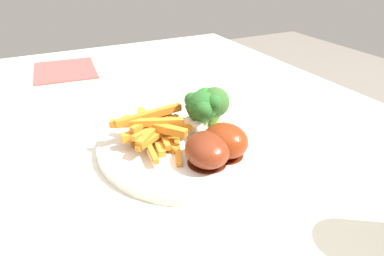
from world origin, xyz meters
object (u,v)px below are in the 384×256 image
Objects in this scene: broccoli_floret_middle at (207,103)px; carrot_fries_pile at (155,129)px; chicken_drumstick_far at (223,140)px; dining_table at (165,188)px; chicken_drumstick_near at (207,148)px; dinner_plate at (192,143)px; broccoli_floret_back at (214,103)px; broccoli_floret_front at (202,107)px.

broccoli_floret_middle is 0.39× the size of carrot_fries_pile.
dining_table is at bearing -148.57° from chicken_drumstick_far.
dining_table is 0.16m from chicken_drumstick_near.
chicken_drumstick_far reaches higher than dining_table.
dinner_plate is 0.06m from chicken_drumstick_far.
broccoli_floret_back reaches higher than chicken_drumstick_near.
broccoli_floret_front is 0.56× the size of chicken_drumstick_near.
broccoli_floret_back reaches higher than dining_table.
carrot_fries_pile is (-0.02, -0.05, 0.03)m from dinner_plate.
broccoli_floret_middle reaches higher than chicken_drumstick_near.
carrot_fries_pile is 0.09m from chicken_drumstick_near.
dinner_plate is 2.32× the size of chicken_drumstick_near.
broccoli_floret_back is at bearing 92.90° from carrot_fries_pile.
dinner_plate is 0.06m from broccoli_floret_front.
broccoli_floret_back is (-0.01, 0.03, -0.00)m from broccoli_floret_front.
broccoli_floret_middle is 0.96× the size of broccoli_floret_back.
dinner_plate is at bearing -158.84° from chicken_drumstick_far.
dining_table is 4.25× the size of dinner_plate.
broccoli_floret_middle is at bearing 132.26° from broccoli_floret_front.
chicken_drumstick_far is at bearing 21.16° from dinner_plate.
chicken_drumstick_near is at bearing -23.48° from broccoli_floret_front.
broccoli_floret_front is at bearing 177.95° from chicken_drumstick_far.
dining_table is 18.38× the size of broccoli_floret_back.
broccoli_floret_middle reaches higher than carrot_fries_pile.
carrot_fries_pile is at bearing -49.61° from dining_table.
broccoli_floret_back is 0.11m from carrot_fries_pile.
chicken_drumstick_far reaches higher than dinner_plate.
broccoli_floret_middle reaches higher than dinner_plate.
broccoli_floret_front is 1.05× the size of broccoli_floret_back.
broccoli_floret_middle is 0.01m from broccoli_floret_back.
dining_table is at bearing -94.89° from broccoli_floret_middle.
chicken_drumstick_near is (0.10, 0.03, 0.13)m from dining_table.
dinner_plate is 0.07m from broccoli_floret_middle.
broccoli_floret_middle reaches higher than dining_table.
chicken_drumstick_near is at bearing 14.57° from dining_table.
broccoli_floret_front is at bearing -47.74° from broccoli_floret_middle.
dining_table is at bearing -112.20° from broccoli_floret_front.
dining_table is 19.06× the size of broccoli_floret_middle.
broccoli_floret_middle is at bearing 150.81° from chicken_drumstick_near.
chicken_drumstick_near reaches higher than dinner_plate.
carrot_fries_pile is (0.01, -0.10, -0.02)m from broccoli_floret_back.
broccoli_floret_back reaches higher than broccoli_floret_middle.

